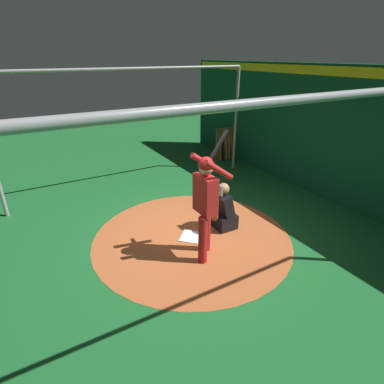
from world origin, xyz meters
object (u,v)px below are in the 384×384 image
at_px(bat_rack, 230,144).
at_px(baseball_0, 220,218).
at_px(batter, 206,198).
at_px(catcher, 223,211).
at_px(home_plate, 192,237).

xyz_separation_m(bat_rack, baseball_0, (2.66, 3.29, -0.45)).
xyz_separation_m(batter, catcher, (-0.79, -0.59, -0.71)).
distance_m(home_plate, catcher, 0.80).
height_order(bat_rack, baseball_0, bat_rack).
xyz_separation_m(catcher, bat_rack, (-2.80, -3.59, 0.11)).
bearing_deg(catcher, baseball_0, -114.19).
height_order(catcher, bat_rack, bat_rack).
relative_size(bat_rack, baseball_0, 14.32).
bearing_deg(home_plate, batter, 81.67).
height_order(home_plate, catcher, catcher).
distance_m(home_plate, baseball_0, 0.89).
xyz_separation_m(home_plate, batter, (0.09, 0.60, 1.08)).
bearing_deg(baseball_0, batter, 43.72).
height_order(home_plate, bat_rack, bat_rack).
distance_m(batter, bat_rack, 5.54).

